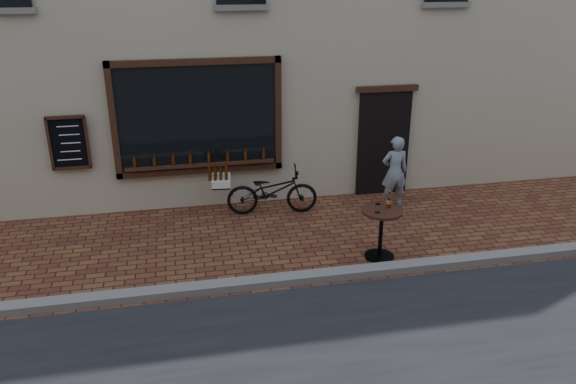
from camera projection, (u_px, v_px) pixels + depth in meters
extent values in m
plane|color=#4F2519|center=(341.00, 284.00, 8.64)|extent=(90.00, 90.00, 0.00)
cube|color=slate|center=(338.00, 274.00, 8.80)|extent=(90.00, 0.25, 0.12)
cube|color=black|center=(198.00, 118.00, 10.73)|extent=(3.00, 0.06, 2.00)
cube|color=black|center=(194.00, 62.00, 10.32)|extent=(3.24, 0.10, 0.12)
cube|color=black|center=(201.00, 170.00, 11.11)|extent=(3.24, 0.10, 0.12)
cube|color=black|center=(113.00, 122.00, 10.43)|extent=(0.12, 0.10, 2.24)
cube|color=black|center=(278.00, 114.00, 11.00)|extent=(0.12, 0.10, 2.24)
cube|color=black|center=(201.00, 165.00, 11.02)|extent=(2.90, 0.16, 0.05)
cube|color=black|center=(383.00, 143.00, 11.73)|extent=(1.10, 0.10, 2.20)
cube|color=black|center=(387.00, 89.00, 11.27)|extent=(1.30, 0.10, 0.12)
cube|color=black|center=(69.00, 143.00, 10.41)|extent=(0.62, 0.04, 0.92)
cylinder|color=#3D1C07|center=(135.00, 163.00, 10.74)|extent=(0.06, 0.06, 0.19)
cylinder|color=#3D1C07|center=(154.00, 162.00, 10.81)|extent=(0.06, 0.06, 0.19)
cylinder|color=#3D1C07|center=(173.00, 161.00, 10.88)|extent=(0.06, 0.06, 0.19)
cylinder|color=#3D1C07|center=(191.00, 160.00, 10.94)|extent=(0.06, 0.06, 0.19)
cylinder|color=#3D1C07|center=(210.00, 158.00, 11.01)|extent=(0.06, 0.06, 0.19)
cylinder|color=#3D1C07|center=(228.00, 157.00, 11.07)|extent=(0.06, 0.06, 0.19)
cylinder|color=#3D1C07|center=(246.00, 156.00, 11.14)|extent=(0.06, 0.06, 0.19)
cylinder|color=#3D1C07|center=(264.00, 155.00, 11.21)|extent=(0.06, 0.06, 0.19)
imported|color=black|center=(272.00, 191.00, 10.96)|extent=(1.82, 0.79, 0.93)
cube|color=black|center=(221.00, 185.00, 10.80)|extent=(0.40, 0.53, 0.03)
cube|color=white|center=(221.00, 180.00, 10.77)|extent=(0.40, 0.55, 0.14)
cylinder|color=#3D1C07|center=(226.00, 175.00, 10.54)|extent=(0.06, 0.06, 0.20)
cylinder|color=#3D1C07|center=(221.00, 175.00, 10.53)|extent=(0.06, 0.06, 0.20)
cylinder|color=#3D1C07|center=(215.00, 176.00, 10.52)|extent=(0.06, 0.06, 0.20)
cylinder|color=#3D1C07|center=(210.00, 176.00, 10.51)|extent=(0.06, 0.06, 0.20)
cylinder|color=#3D1C07|center=(226.00, 173.00, 10.66)|extent=(0.06, 0.06, 0.20)
cylinder|color=#3D1C07|center=(221.00, 173.00, 10.65)|extent=(0.06, 0.06, 0.20)
cylinder|color=#3D1C07|center=(215.00, 173.00, 10.64)|extent=(0.06, 0.06, 0.20)
cylinder|color=#3D1C07|center=(210.00, 173.00, 10.63)|extent=(0.06, 0.06, 0.20)
cylinder|color=#3D1C07|center=(226.00, 171.00, 10.77)|extent=(0.06, 0.06, 0.20)
cylinder|color=#3D1C07|center=(221.00, 171.00, 10.76)|extent=(0.06, 0.06, 0.20)
cylinder|color=#3D1C07|center=(215.00, 171.00, 10.75)|extent=(0.06, 0.06, 0.20)
cylinder|color=#3D1C07|center=(210.00, 171.00, 10.74)|extent=(0.06, 0.06, 0.20)
cylinder|color=#3D1C07|center=(226.00, 169.00, 10.89)|extent=(0.06, 0.06, 0.20)
cylinder|color=black|center=(379.00, 256.00, 9.44)|extent=(0.49, 0.49, 0.03)
cylinder|color=black|center=(381.00, 234.00, 9.28)|extent=(0.07, 0.07, 0.79)
cylinder|color=black|center=(382.00, 211.00, 9.13)|extent=(0.67, 0.67, 0.04)
cylinder|color=gold|center=(389.00, 202.00, 9.17)|extent=(0.07, 0.07, 0.07)
cylinder|color=white|center=(378.00, 208.00, 9.00)|extent=(0.09, 0.09, 0.15)
imported|color=gray|center=(395.00, 172.00, 11.21)|extent=(0.54, 0.37, 1.46)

